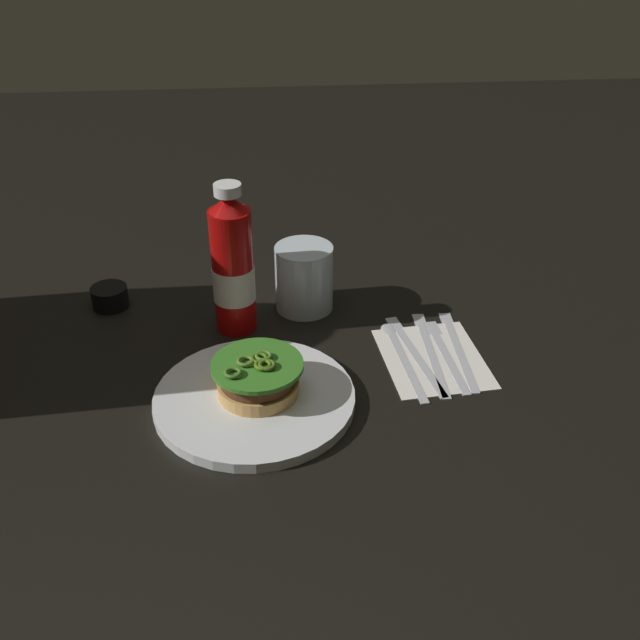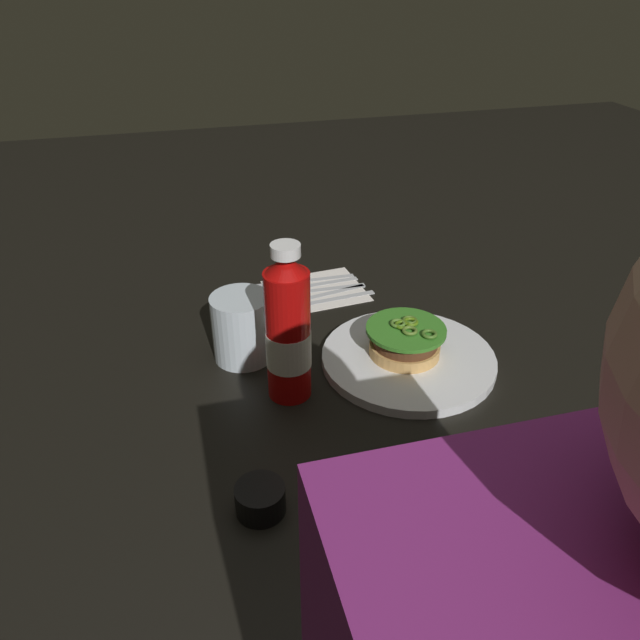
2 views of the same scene
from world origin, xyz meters
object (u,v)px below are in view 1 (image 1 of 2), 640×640
Objects in this scene: burger_sandwich at (258,377)px; steak_knife at (457,343)px; butter_knife at (412,347)px; dinner_plate at (255,399)px; spoon_utensil at (399,347)px; fork_utensil at (443,347)px; water_glass at (304,278)px; ketchup_bottle at (234,267)px; table_knife at (429,346)px; condiment_cup at (110,297)px; napkin at (433,358)px.

burger_sandwich is 0.31m from steak_knife.
butter_knife is (-0.01, 0.07, 0.00)m from steak_knife.
dinner_plate is 2.20× the size of burger_sandwich.
butter_knife is at bearing -97.18° from spoon_utensil.
fork_utensil is (-0.01, 0.02, 0.00)m from steak_knife.
water_glass is 0.25m from steak_knife.
butter_knife is (0.10, -0.23, -0.00)m from dinner_plate.
butter_knife is at bearing 95.02° from steak_knife.
steak_knife is at bearing -104.01° from ketchup_bottle.
table_knife is at bearing -89.44° from spoon_utensil.
dinner_plate is at bearing 110.38° from steak_knife.
napkin is at bearing -111.34° from condiment_cup.
burger_sandwich is 0.58× the size of steak_knife.
water_glass is 0.31m from condiment_cup.
spoon_utensil is (0.00, 0.02, 0.00)m from butter_knife.
dinner_plate is 1.29× the size of steak_knife.
dinner_plate is 1.23× the size of table_knife.
table_knife is at bearing -108.49° from condiment_cup.
water_glass is 0.22m from table_knife.
butter_knife is (-0.00, 0.03, 0.00)m from table_knife.
napkin is 0.83× the size of butter_knife.
dinner_plate is at bearing 116.89° from spoon_utensil.
table_knife is (0.03, -0.00, 0.00)m from napkin.
burger_sandwich reaches higher than butter_knife.
ketchup_bottle is at bearing 70.33° from spoon_utensil.
dinner_plate is at bearing 112.77° from table_knife.
burger_sandwich is at bearing 106.80° from napkin.
dinner_plate is 0.23m from spoon_utensil.
ketchup_bottle is (0.19, 0.02, 0.09)m from dinner_plate.
spoon_utensil is at bearing -109.67° from ketchup_bottle.
napkin is at bearing -73.20° from burger_sandwich.
dinner_plate is 1.14× the size of ketchup_bottle.
ketchup_bottle is (0.18, 0.03, 0.06)m from burger_sandwich.
water_glass reaches higher than steak_knife.
ketchup_bottle is at bearing 71.22° from butter_knife.
condiment_cup reaches higher than table_knife.
water_glass reaches higher than spoon_utensil.
napkin is 0.05m from steak_knife.
burger_sandwich is 0.35m from condiment_cup.
condiment_cup is 0.50m from table_knife.
dinner_plate reaches higher than butter_knife.
water_glass is at bearing -18.04° from burger_sandwich.
steak_knife is (0.10, -0.29, -0.03)m from burger_sandwich.
steak_knife and spoon_utensil have the same top height.
spoon_utensil is at bearing -63.11° from dinner_plate.
condiment_cup reaches higher than spoon_utensil.
dinner_plate reaches higher than fork_utensil.
steak_knife is 0.04m from table_knife.
dinner_plate is 1.31× the size of spoon_utensil.
fork_utensil is (0.10, -0.27, -0.03)m from burger_sandwich.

